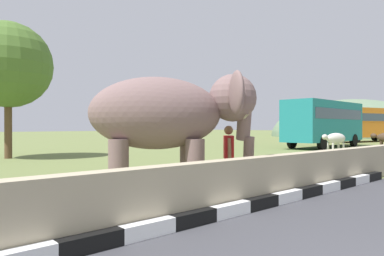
# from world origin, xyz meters

# --- Properties ---
(striped_curb) EXTENTS (16.20, 0.20, 0.24)m
(striped_curb) POSITION_xyz_m (-0.35, 4.12, 0.12)
(striped_curb) COLOR white
(striped_curb) RESTS_ON ground_plane
(barrier_parapet) EXTENTS (28.00, 0.36, 1.00)m
(barrier_parapet) POSITION_xyz_m (2.00, 4.42, 0.50)
(barrier_parapet) COLOR tan
(barrier_parapet) RESTS_ON ground_plane
(elephant) EXTENTS (3.95, 3.51, 2.91)m
(elephant) POSITION_xyz_m (1.41, 6.38, 1.90)
(elephant) COLOR #7A5E5D
(elephant) RESTS_ON ground_plane
(person_handler) EXTENTS (0.53, 0.56, 1.66)m
(person_handler) POSITION_xyz_m (2.97, 5.97, 0.93)
(person_handler) COLOR navy
(person_handler) RESTS_ON ground_plane
(bus_teal) EXTENTS (8.94, 2.98, 3.50)m
(bus_teal) POSITION_xyz_m (21.81, 13.33, 2.08)
(bus_teal) COLOR teal
(bus_teal) RESTS_ON ground_plane
(bus_orange) EXTENTS (10.30, 4.58, 3.50)m
(bus_orange) POSITION_xyz_m (34.47, 15.33, 2.08)
(bus_orange) COLOR orange
(bus_orange) RESTS_ON ground_plane
(cow_near) EXTENTS (1.93, 0.96, 1.23)m
(cow_near) POSITION_xyz_m (16.85, 10.00, 0.87)
(cow_near) COLOR beige
(cow_near) RESTS_ON ground_plane
(tree_distant) EXTENTS (4.35, 4.35, 6.93)m
(tree_distant) POSITION_xyz_m (1.09, 19.37, 4.74)
(tree_distant) COLOR brown
(tree_distant) RESTS_ON ground_plane
(hill_east) EXTENTS (30.11, 24.09, 12.12)m
(hill_east) POSITION_xyz_m (55.00, 25.93, 0.00)
(hill_east) COLOR slate
(hill_east) RESTS_ON ground_plane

